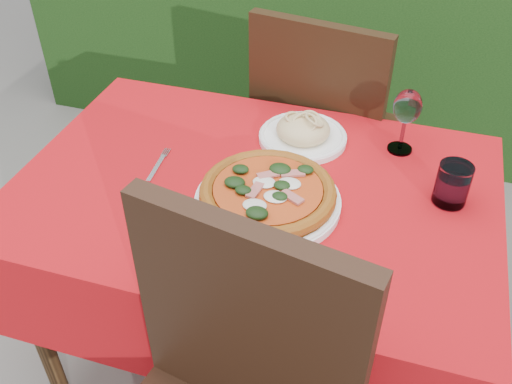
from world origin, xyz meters
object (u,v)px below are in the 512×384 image
(water_glass, at_px, (452,186))
(fork, at_px, (156,168))
(chair_far, at_px, (324,128))
(pasta_plate, at_px, (303,133))
(wine_glass, at_px, (407,109))
(pizza_plate, at_px, (268,195))

(water_glass, bearing_deg, fork, -173.09)
(fork, bearing_deg, chair_far, 55.00)
(pasta_plate, xyz_separation_m, fork, (-0.35, -0.25, -0.02))
(wine_glass, height_order, fork, wine_glass)
(pasta_plate, bearing_deg, chair_far, 89.25)
(chair_far, xyz_separation_m, water_glass, (0.42, -0.50, 0.22))
(pasta_plate, relative_size, wine_glass, 1.34)
(water_glass, height_order, fork, water_glass)
(chair_far, height_order, water_glass, chair_far)
(pasta_plate, bearing_deg, wine_glass, 6.96)
(pizza_plate, bearing_deg, chair_far, 88.21)
(pizza_plate, relative_size, water_glass, 3.59)
(wine_glass, xyz_separation_m, fork, (-0.63, -0.29, -0.13))
(chair_far, relative_size, pizza_plate, 2.54)
(wine_glass, relative_size, fork, 1.14)
(fork, bearing_deg, pizza_plate, -13.68)
(wine_glass, bearing_deg, pasta_plate, -173.04)
(chair_far, xyz_separation_m, pizza_plate, (-0.02, -0.65, 0.20))
(pizza_plate, relative_size, pasta_plate, 1.56)
(chair_far, relative_size, wine_glass, 5.28)
(fork, bearing_deg, pasta_plate, 31.80)
(wine_glass, bearing_deg, pizza_plate, -130.38)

